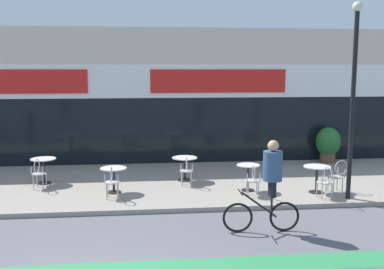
{
  "coord_description": "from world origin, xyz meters",
  "views": [
    {
      "loc": [
        0.89,
        -6.25,
        3.56
      ],
      "look_at": [
        2.25,
        6.63,
        1.66
      ],
      "focal_mm": 42.0,
      "sensor_mm": 36.0,
      "label": 1
    }
  ],
  "objects": [
    {
      "name": "sidewalk_slab",
      "position": [
        0.0,
        7.25,
        0.06
      ],
      "size": [
        40.0,
        5.5,
        0.12
      ],
      "primitive_type": "cube",
      "color": "gray",
      "rests_on": "ground"
    },
    {
      "name": "storefront_facade",
      "position": [
        0.0,
        11.96,
        2.5
      ],
      "size": [
        40.0,
        4.06,
        5.02
      ],
      "color": "beige",
      "rests_on": "ground"
    },
    {
      "name": "bistro_table_0",
      "position": [
        -2.17,
        7.38,
        0.67
      ],
      "size": [
        0.75,
        0.75,
        0.77
      ],
      "color": "black",
      "rests_on": "sidewalk_slab"
    },
    {
      "name": "bistro_table_1",
      "position": [
        -0.01,
        6.14,
        0.63
      ],
      "size": [
        0.73,
        0.73,
        0.71
      ],
      "color": "black",
      "rests_on": "sidewalk_slab"
    },
    {
      "name": "bistro_table_2",
      "position": [
        2.09,
        7.3,
        0.65
      ],
      "size": [
        0.78,
        0.78,
        0.73
      ],
      "color": "black",
      "rests_on": "sidewalk_slab"
    },
    {
      "name": "bistro_table_3",
      "position": [
        3.78,
        5.95,
        0.65
      ],
      "size": [
        0.66,
        0.66,
        0.75
      ],
      "color": "black",
      "rests_on": "sidewalk_slab"
    },
    {
      "name": "bistro_table_4",
      "position": [
        5.64,
        5.54,
        0.66
      ],
      "size": [
        0.74,
        0.74,
        0.75
      ],
      "color": "black",
      "rests_on": "sidewalk_slab"
    },
    {
      "name": "cafe_chair_0_near",
      "position": [
        -2.18,
        6.75,
        0.64
      ],
      "size": [
        0.45,
        0.6,
        0.9
      ],
      "rotation": [
        0.0,
        0.0,
        1.44
      ],
      "color": "#B7B2AD",
      "rests_on": "sidewalk_slab"
    },
    {
      "name": "cafe_chair_1_near",
      "position": [
        -0.01,
        5.52,
        0.64
      ],
      "size": [
        0.41,
        0.58,
        0.9
      ],
      "rotation": [
        0.0,
        0.0,
        1.54
      ],
      "color": "#B7B2AD",
      "rests_on": "sidewalk_slab"
    },
    {
      "name": "cafe_chair_2_near",
      "position": [
        2.09,
        6.67,
        0.64
      ],
      "size": [
        0.42,
        0.58,
        0.9
      ],
      "rotation": [
        0.0,
        0.0,
        1.53
      ],
      "color": "#B7B2AD",
      "rests_on": "sidewalk_slab"
    },
    {
      "name": "cafe_chair_3_near",
      "position": [
        3.77,
        5.32,
        0.64
      ],
      "size": [
        0.43,
        0.59,
        0.9
      ],
      "rotation": [
        0.0,
        0.0,
        1.49
      ],
      "color": "#B7B2AD",
      "rests_on": "sidewalk_slab"
    },
    {
      "name": "cafe_chair_4_near",
      "position": [
        5.65,
        4.92,
        0.64
      ],
      "size": [
        0.45,
        0.6,
        0.9
      ],
      "rotation": [
        0.0,
        0.0,
        1.7
      ],
      "color": "#B7B2AD",
      "rests_on": "sidewalk_slab"
    },
    {
      "name": "cafe_chair_4_side",
      "position": [
        6.26,
        5.55,
        0.64
      ],
      "size": [
        0.6,
        0.45,
        0.9
      ],
      "rotation": [
        0.0,
        0.0,
        3.27
      ],
      "color": "#B7B2AD",
      "rests_on": "sidewalk_slab"
    },
    {
      "name": "planter_pot",
      "position": [
        7.63,
        9.53,
        0.82
      ],
      "size": [
        0.9,
        0.9,
        1.3
      ],
      "color": "brown",
      "rests_on": "sidewalk_slab"
    },
    {
      "name": "lamp_post",
      "position": [
        6.27,
        4.91,
        3.08
      ],
      "size": [
        0.26,
        0.26,
        5.12
      ],
      "color": "black",
      "rests_on": "sidewalk_slab"
    },
    {
      "name": "cyclist_0",
      "position": [
        3.56,
        3.01,
        1.17
      ],
      "size": [
        1.71,
        0.48,
        2.04
      ],
      "rotation": [
        0.0,
        0.0,
        3.11
      ],
      "color": "black",
      "rests_on": "ground"
    }
  ]
}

